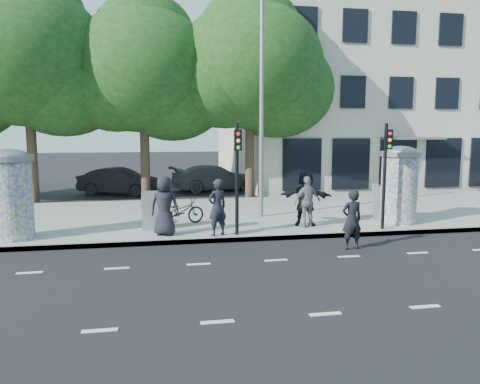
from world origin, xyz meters
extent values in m
plane|color=black|center=(0.00, 0.00, 0.00)|extent=(120.00, 120.00, 0.00)
cube|color=gray|center=(0.00, 7.50, 0.07)|extent=(40.00, 8.00, 0.15)
cube|color=slate|center=(0.00, 3.55, 0.07)|extent=(40.00, 0.10, 0.16)
cube|color=silver|center=(0.00, -2.20, 0.00)|extent=(32.00, 0.12, 0.01)
cube|color=silver|center=(0.00, 1.40, 0.00)|extent=(32.00, 0.12, 0.01)
cylinder|color=beige|center=(-7.20, 4.50, 1.30)|extent=(1.20, 1.20, 2.30)
cylinder|color=slate|center=(-7.20, 4.50, 2.53)|extent=(1.36, 1.36, 0.16)
ellipsoid|color=slate|center=(-7.20, 4.50, 2.61)|extent=(1.10, 1.10, 0.38)
cylinder|color=beige|center=(5.20, 4.70, 1.30)|extent=(1.20, 1.20, 2.30)
cylinder|color=slate|center=(5.20, 4.70, 2.53)|extent=(1.36, 1.36, 0.16)
ellipsoid|color=slate|center=(5.20, 4.70, 2.61)|extent=(1.10, 1.10, 0.38)
cylinder|color=black|center=(-0.60, 3.85, 1.85)|extent=(0.11, 0.11, 3.40)
cube|color=black|center=(-0.60, 3.67, 3.05)|extent=(0.22, 0.14, 0.62)
cylinder|color=black|center=(4.20, 3.85, 1.85)|extent=(0.11, 0.11, 3.40)
cube|color=black|center=(4.20, 3.67, 3.05)|extent=(0.22, 0.14, 0.62)
cylinder|color=slate|center=(0.80, 6.70, 4.15)|extent=(0.16, 0.16, 8.00)
cylinder|color=#38281C|center=(-8.50, 12.50, 2.36)|extent=(0.44, 0.44, 4.73)
ellipsoid|color=black|center=(-8.50, 12.50, 6.51)|extent=(7.20, 7.20, 6.12)
cylinder|color=#38281C|center=(-3.50, 12.70, 2.21)|extent=(0.44, 0.44, 4.41)
ellipsoid|color=black|center=(-3.50, 12.70, 6.08)|extent=(6.80, 6.80, 5.78)
cylinder|color=#38281C|center=(1.50, 12.30, 2.29)|extent=(0.44, 0.44, 4.59)
ellipsoid|color=black|center=(1.50, 12.30, 6.32)|extent=(7.00, 7.00, 5.95)
cube|color=#ABA28F|center=(12.00, 20.00, 6.00)|extent=(20.00, 15.00, 12.00)
cube|color=black|center=(12.00, 12.45, 1.60)|extent=(18.00, 0.10, 2.60)
cube|color=#59544C|center=(10.00, 12.10, 2.90)|extent=(3.20, 0.90, 0.12)
cube|color=#194C8C|center=(2.50, 12.45, 3.20)|extent=(1.60, 0.06, 0.30)
imported|color=black|center=(-2.77, 4.19, 1.06)|extent=(1.02, 0.80, 1.82)
imported|color=black|center=(-1.20, 3.85, 1.02)|extent=(0.75, 0.64, 1.74)
imported|color=slate|center=(1.88, 4.57, 1.00)|extent=(1.11, 0.83, 1.69)
imported|color=black|center=(1.89, 4.82, 1.08)|extent=(1.84, 1.24, 1.87)
imported|color=black|center=(2.38, 2.15, 0.85)|extent=(0.66, 0.47, 1.70)
imported|color=black|center=(-2.22, 5.71, 0.60)|extent=(1.17, 1.81, 0.90)
cube|color=gray|center=(-3.18, 5.13, 0.76)|extent=(0.60, 0.45, 1.23)
cube|color=gray|center=(4.94, 5.27, 0.76)|extent=(0.66, 0.54, 1.21)
imported|color=black|center=(-4.86, 14.71, 0.69)|extent=(2.89, 4.42, 1.38)
imported|color=slate|center=(0.17, 15.52, 0.70)|extent=(3.04, 5.12, 1.39)
camera|label=1|loc=(-3.00, -9.99, 3.38)|focal=35.00mm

